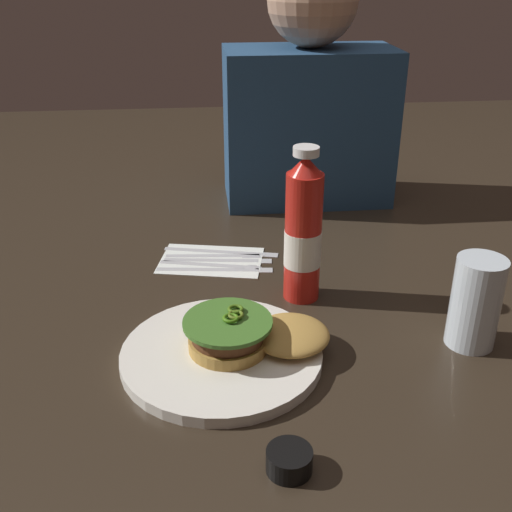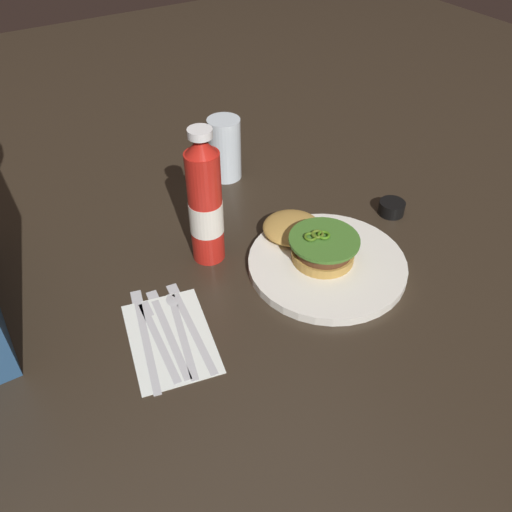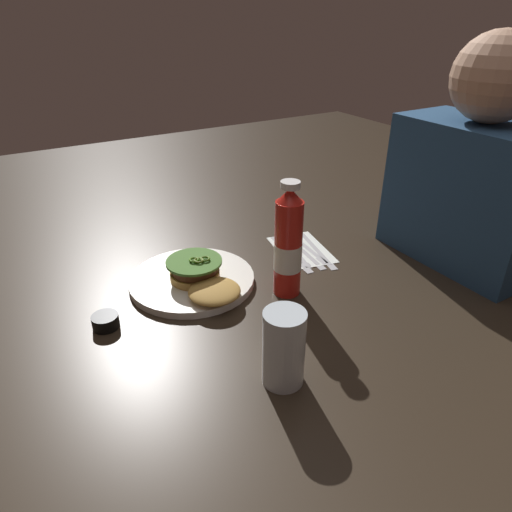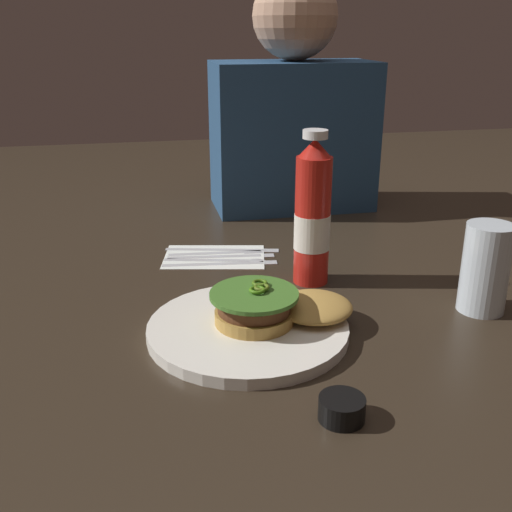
# 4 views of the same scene
# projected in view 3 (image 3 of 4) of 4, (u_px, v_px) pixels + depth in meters

# --- Properties ---
(ground_plane) EXTENTS (3.00, 3.00, 0.00)m
(ground_plane) POSITION_uv_depth(u_px,v_px,m) (244.00, 306.00, 0.97)
(ground_plane) COLOR #2E241A
(dinner_plate) EXTENTS (0.28, 0.28, 0.02)m
(dinner_plate) POSITION_uv_depth(u_px,v_px,m) (192.00, 280.00, 1.05)
(dinner_plate) COLOR white
(dinner_plate) RESTS_ON ground_plane
(burger_sandwich) EXTENTS (0.21, 0.13, 0.05)m
(burger_sandwich) POSITION_uv_depth(u_px,v_px,m) (202.00, 277.00, 1.01)
(burger_sandwich) COLOR #B5883F
(burger_sandwich) RESTS_ON dinner_plate
(ketchup_bottle) EXTENTS (0.06, 0.06, 0.26)m
(ketchup_bottle) POSITION_uv_depth(u_px,v_px,m) (287.00, 245.00, 0.97)
(ketchup_bottle) COLOR red
(ketchup_bottle) RESTS_ON ground_plane
(water_glass) EXTENTS (0.07, 0.07, 0.14)m
(water_glass) POSITION_uv_depth(u_px,v_px,m) (284.00, 348.00, 0.75)
(water_glass) COLOR silver
(water_glass) RESTS_ON ground_plane
(condiment_cup) EXTENTS (0.05, 0.05, 0.03)m
(condiment_cup) POSITION_uv_depth(u_px,v_px,m) (105.00, 321.00, 0.90)
(condiment_cup) COLOR black
(condiment_cup) RESTS_ON ground_plane
(napkin) EXTENTS (0.21, 0.16, 0.00)m
(napkin) POSITION_uv_depth(u_px,v_px,m) (301.00, 249.00, 1.19)
(napkin) COLOR white
(napkin) RESTS_ON ground_plane
(butter_knife) EXTENTS (0.21, 0.04, 0.00)m
(butter_knife) POSITION_uv_depth(u_px,v_px,m) (293.00, 255.00, 1.16)
(butter_knife) COLOR silver
(butter_knife) RESTS_ON napkin
(spoon_utensil) EXTENTS (0.19, 0.06, 0.00)m
(spoon_utensil) POSITION_uv_depth(u_px,v_px,m) (299.00, 255.00, 1.16)
(spoon_utensil) COLOR silver
(spoon_utensil) RESTS_ON napkin
(table_knife) EXTENTS (0.20, 0.04, 0.00)m
(table_knife) POSITION_uv_depth(u_px,v_px,m) (306.00, 253.00, 1.17)
(table_knife) COLOR silver
(table_knife) RESTS_ON napkin
(fork_utensil) EXTENTS (0.18, 0.03, 0.00)m
(fork_utensil) POSITION_uv_depth(u_px,v_px,m) (312.00, 250.00, 1.18)
(fork_utensil) COLOR silver
(fork_utensil) RESTS_ON napkin
(steak_knife) EXTENTS (0.22, 0.07, 0.00)m
(steak_knife) POSITION_uv_depth(u_px,v_px,m) (319.00, 251.00, 1.18)
(steak_knife) COLOR silver
(steak_knife) RESTS_ON napkin
(diner_person) EXTENTS (0.37, 0.19, 0.52)m
(diner_person) POSITION_uv_depth(u_px,v_px,m) (474.00, 172.00, 1.05)
(diner_person) COLOR navy
(diner_person) RESTS_ON ground_plane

